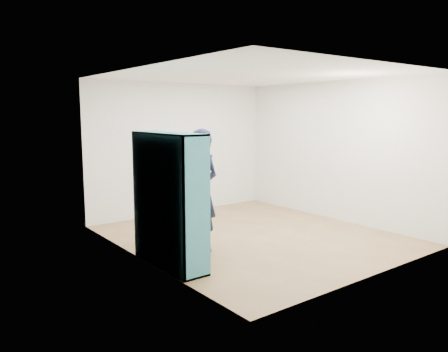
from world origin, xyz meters
TOP-DOWN VIEW (x-y plane):
  - floor at (0.00, 0.00)m, footprint 4.50×4.50m
  - ceiling at (0.00, 0.00)m, footprint 4.50×4.50m
  - wall_left at (-2.00, 0.00)m, footprint 0.02×4.50m
  - wall_right at (2.00, 0.00)m, footprint 0.02×4.50m
  - wall_back at (0.00, 2.25)m, footprint 4.00×0.02m
  - wall_front at (0.00, -2.25)m, footprint 4.00×0.02m
  - bookshelf at (-1.83, -0.38)m, footprint 0.39×1.32m
  - person at (-1.11, -0.08)m, footprint 0.52×0.71m
  - smartphone at (-1.28, -0.03)m, footprint 0.05×0.09m

SIDE VIEW (x-z plane):
  - floor at x=0.00m, z-range 0.00..0.00m
  - bookshelf at x=-1.83m, z-range -0.02..1.75m
  - person at x=-1.11m, z-range 0.00..1.79m
  - smartphone at x=-1.28m, z-range 0.95..1.08m
  - wall_left at x=-2.00m, z-range 0.00..2.60m
  - wall_right at x=2.00m, z-range 0.00..2.60m
  - wall_back at x=0.00m, z-range 0.00..2.60m
  - wall_front at x=0.00m, z-range 0.00..2.60m
  - ceiling at x=0.00m, z-range 2.60..2.60m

